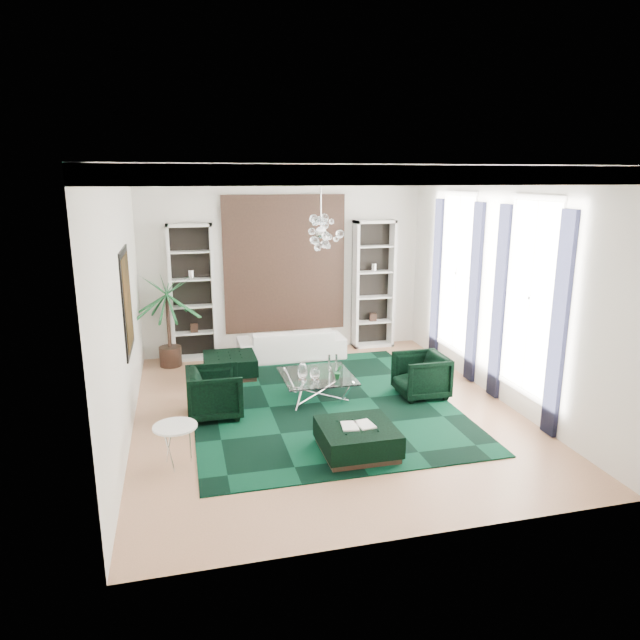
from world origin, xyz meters
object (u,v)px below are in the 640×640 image
object	(u,v)px
sofa	(291,343)
palm	(167,308)
coffee_table	(317,387)
ottoman_front	(357,440)
ottoman_side	(230,366)
side_table	(176,446)
armchair_right	(421,376)
armchair_left	(215,393)

from	to	relation	value
sofa	palm	distance (m)	2.60
coffee_table	ottoman_front	size ratio (longest dim) A/B	1.19
ottoman_side	sofa	bearing A→B (deg)	32.20
sofa	palm	xyz separation A→B (m)	(-2.45, 0.10, 0.87)
ottoman_front	palm	xyz separation A→B (m)	(-2.50, 4.50, 0.99)
coffee_table	side_table	distance (m)	2.99
coffee_table	side_table	world-z (taller)	side_table
sofa	coffee_table	bearing A→B (deg)	90.00
sofa	side_table	size ratio (longest dim) A/B	3.84
side_table	palm	size ratio (longest dim) A/B	0.24
coffee_table	ottoman_side	xyz separation A→B (m)	(-1.35, 1.45, 0.01)
coffee_table	ottoman_side	bearing A→B (deg)	132.95
sofa	ottoman_side	distance (m)	1.60
armchair_right	palm	xyz separation A→B (m)	(-4.20, 2.75, 0.82)
coffee_table	palm	distance (m)	3.57
armchair_right	coffee_table	distance (m)	1.79
sofa	side_table	bearing A→B (deg)	60.48
sofa	armchair_left	size ratio (longest dim) A/B	2.56
armchair_left	side_table	size ratio (longest dim) A/B	1.50
armchair_left	ottoman_front	distance (m)	2.52
sofa	side_table	distance (m)	4.77
armchair_left	side_table	distance (m)	1.62
armchair_left	palm	world-z (taller)	palm
sofa	palm	bearing A→B (deg)	-2.34
sofa	armchair_right	bearing A→B (deg)	123.44
armchair_right	ottoman_side	bearing A→B (deg)	-120.14
coffee_table	side_table	size ratio (longest dim) A/B	2.09
armchair_right	palm	bearing A→B (deg)	-123.22
ottoman_side	coffee_table	bearing A→B (deg)	-47.05
coffee_table	ottoman_side	world-z (taller)	ottoman_side
ottoman_front	palm	distance (m)	5.24
ottoman_side	ottoman_front	world-z (taller)	ottoman_side
side_table	coffee_table	bearing A→B (deg)	38.21
sofa	ottoman_side	bearing A→B (deg)	32.20
ottoman_front	sofa	bearing A→B (deg)	90.65
armchair_left	coffee_table	xyz separation A→B (m)	(1.75, 0.35, -0.19)
sofa	ottoman_front	bearing A→B (deg)	90.65
coffee_table	palm	size ratio (longest dim) A/B	0.50
sofa	coffee_table	distance (m)	2.30
ottoman_side	side_table	bearing A→B (deg)	-106.86
side_table	armchair_left	bearing A→B (deg)	68.20
palm	ottoman_front	bearing A→B (deg)	-60.95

